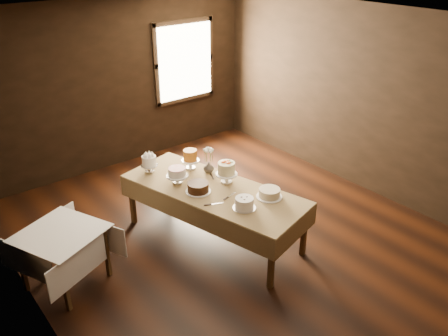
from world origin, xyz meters
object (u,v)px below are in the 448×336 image
cake_chocolate (198,188)px  cake_swirl (244,204)px  display_table (213,192)px  cake_server_a (232,195)px  cake_server_e (217,204)px  cake_meringue (149,164)px  cake_server_c (193,182)px  side_table (61,238)px  cake_server_d (211,174)px  cake_cream (269,193)px  flower_vase (209,167)px  cake_caramel (190,160)px  cake_flowers (226,173)px  cake_lattice (177,176)px

cake_chocolate → cake_swirl: bearing=-73.9°
display_table → cake_server_a: size_ratio=10.76×
cake_server_a → cake_server_e: same height
cake_meringue → cake_server_c: bearing=-65.4°
side_table → cake_server_c: cake_server_c is taller
display_table → cake_chocolate: 0.23m
cake_server_c → cake_server_d: (0.32, 0.05, 0.00)m
cake_server_d → cake_server_e: (-0.41, -0.67, 0.00)m
cake_meringue → cake_cream: size_ratio=0.68×
cake_chocolate → cake_swirl: cake_swirl is taller
cake_chocolate → flower_vase: 0.55m
cake_swirl → cake_cream: size_ratio=0.80×
side_table → cake_meringue: bearing=21.0°
cake_caramel → cake_flowers: size_ratio=0.98×
cake_chocolate → side_table: bearing=170.1°
side_table → cake_meringue: cake_meringue is taller
cake_caramel → cake_server_a: bearing=-91.5°
flower_vase → cake_lattice: bearing=178.0°
cake_cream → cake_server_d: size_ratio=1.49×
cake_lattice → cake_server_c: cake_lattice is taller
cake_caramel → cake_server_e: size_ratio=1.19×
side_table → cake_server_e: size_ratio=4.55×
cake_swirl → cake_flowers: bearing=69.0°
cake_server_a → cake_server_d: 0.63m
cake_cream → cake_server_a: size_ratio=1.49×
display_table → cake_meringue: 1.00m
cake_meringue → cake_lattice: size_ratio=0.82×
side_table → cake_chocolate: (1.67, -0.29, 0.19)m
side_table → cake_caramel: 2.01m
flower_vase → cake_server_e: bearing=-120.0°
display_table → cake_cream: bearing=-56.0°
cake_server_e → flower_vase: size_ratio=1.61×
cake_server_d → flower_vase: (0.01, 0.05, 0.07)m
cake_caramel → cake_server_e: 1.03m
cake_server_d → flower_vase: bearing=12.6°
display_table → cake_swirl: size_ratio=9.00×
display_table → side_table: (-1.86, 0.34, -0.08)m
cake_cream → flower_vase: 1.01m
cake_server_e → cake_server_c: bearing=104.6°
cake_lattice → cake_swirl: size_ratio=1.04×
cake_caramel → cake_server_c: (-0.21, -0.35, -0.12)m
cake_chocolate → cake_swirl: 0.69m
cake_caramel → cake_chocolate: (-0.30, -0.60, -0.06)m
cake_swirl → cake_server_c: 0.91m
display_table → flower_vase: size_ratio=17.27×
cake_caramel → cake_swirl: (-0.11, -1.26, -0.06)m
cake_server_e → display_table: bearing=82.1°
side_table → cake_server_a: (1.94, -0.61, 0.14)m
cake_server_a → cake_flowers: bearing=47.9°
cake_cream → cake_flowers: bearing=104.9°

